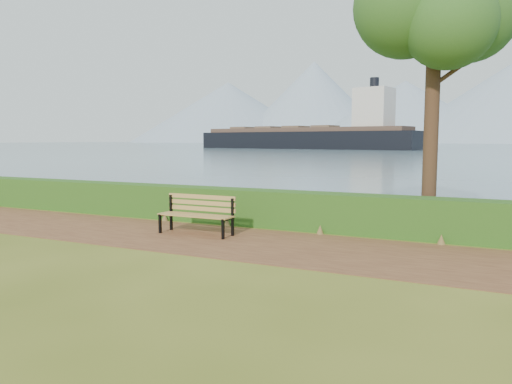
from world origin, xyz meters
The scene contains 7 objects.
ground centered at (0.00, 0.00, 0.00)m, with size 140.00×140.00×0.00m, color #4E5B1A.
path centered at (0.00, 0.30, 0.01)m, with size 40.00×3.40×0.01m, color #572F1E.
hedge centered at (0.00, 2.60, 0.50)m, with size 32.00×0.85×1.00m, color #1D4313.
water centered at (0.00, 260.00, 0.01)m, with size 700.00×510.00×0.00m, color #485D73.
mountains centered at (-9.17, 406.05, 27.70)m, with size 585.00×190.00×70.00m.
bench centered at (-1.22, 0.75, 0.57)m, with size 1.99×0.59×0.99m.
cargo_ship centered at (-38.29, 113.62, 2.79)m, with size 62.44×21.49×18.74m.
Camera 1 is at (5.53, -9.91, 2.40)m, focal length 35.00 mm.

